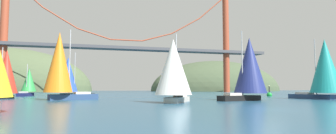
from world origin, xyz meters
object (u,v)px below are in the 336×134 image
Objects in this scene: sailboat_blue_spinnaker at (68,76)px; sailboat_white_mainsail at (173,69)px; sailboat_scarlet_sail at (6,73)px; sailboat_navy_sail at (249,67)px; sailboat_orange_sail at (60,65)px; sailboat_green_sail at (29,82)px; channel_buoy at (269,94)px; sailboat_teal_sail at (324,68)px.

sailboat_white_mainsail is (14.34, -34.92, -0.48)m from sailboat_blue_spinnaker.
sailboat_blue_spinnaker reaches higher than sailboat_scarlet_sail.
sailboat_white_mainsail is (23.46, -21.00, -0.23)m from sailboat_scarlet_sail.
sailboat_orange_sail is at bearing 161.70° from sailboat_navy_sail.
sailboat_orange_sail is 26.94m from sailboat_green_sail.
sailboat_scarlet_sail is 1.00× the size of sailboat_white_mainsail.
sailboat_orange_sail is at bearing -89.12° from sailboat_blue_spinnaker.
channel_buoy is (42.88, -13.44, -4.22)m from sailboat_blue_spinnaker.
sailboat_green_sail is (0.40, 16.65, -1.10)m from sailboat_scarlet_sail.
sailboat_navy_sail is 13.07m from sailboat_white_mainsail.
sailboat_teal_sail is 26.88m from sailboat_white_mainsail.
channel_buoy is at bearing 36.97° from sailboat_white_mainsail.
sailboat_green_sail is at bearing 162.56° from sailboat_blue_spinnaker.
sailboat_scarlet_sail is (-36.01, 17.41, -0.52)m from sailboat_navy_sail.
sailboat_navy_sail is 24.41m from channel_buoy.
sailboat_orange_sail reaches higher than channel_buoy.
channel_buoy is (2.01, 17.29, -4.61)m from sailboat_teal_sail.
sailboat_teal_sail is at bearing -36.93° from sailboat_blue_spinnaker.
sailboat_blue_spinnaker is 0.98× the size of sailboat_teal_sail.
sailboat_teal_sail is 41.35m from sailboat_orange_sail.
sailboat_teal_sail is 3.79× the size of channel_buoy.
sailboat_teal_sail is (40.87, -30.73, 0.39)m from sailboat_blue_spinnaker.
sailboat_white_mainsail reaches higher than channel_buoy.
sailboat_orange_sail is at bearing 138.51° from sailboat_white_mainsail.
sailboat_teal_sail is 1.17× the size of sailboat_scarlet_sail.
sailboat_navy_sail is 1.39× the size of sailboat_green_sail.
sailboat_scarlet_sail is at bearing 161.41° from sailboat_teal_sail.
sailboat_green_sail is 54.15m from channel_buoy.
channel_buoy is at bearing 0.53° from sailboat_scarlet_sail.
sailboat_blue_spinnaker is 1.15× the size of sailboat_white_mainsail.
sailboat_orange_sail is at bearing 168.58° from sailboat_teal_sail.
sailboat_scarlet_sail reaches higher than channel_buoy.
sailboat_navy_sail reaches higher than sailboat_blue_spinnaker.
sailboat_blue_spinnaker is 1.15× the size of sailboat_scarlet_sail.
sailboat_green_sail is at bearing 88.63° from sailboat_scarlet_sail.
sailboat_orange_sail is at bearing -167.92° from channel_buoy.
sailboat_teal_sail is at bearing 2.43° from sailboat_navy_sail.
sailboat_scarlet_sail is (-9.12, -13.91, -0.25)m from sailboat_blue_spinnaker.
sailboat_orange_sail reaches higher than sailboat_teal_sail.
sailboat_orange_sail is 4.06× the size of channel_buoy.
sailboat_green_sail is (-9.07, 25.28, -2.06)m from sailboat_orange_sail.
channel_buoy is at bearing -17.40° from sailboat_green_sail.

